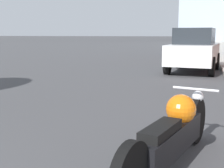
{
  "coord_description": "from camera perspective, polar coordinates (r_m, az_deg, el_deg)",
  "views": [
    {
      "loc": [
        3.42,
        -0.3,
        1.52
      ],
      "look_at": [
        1.67,
        5.65,
        0.52
      ],
      "focal_mm": 50.0,
      "sensor_mm": 36.0,
      "label": 1
    }
  ],
  "objects": [
    {
      "name": "motorcycle",
      "position": [
        3.67,
        11.11,
        -8.87
      ],
      "size": [
        0.9,
        2.61,
        0.81
      ],
      "rotation": [
        0.0,
        0.0,
        -0.25
      ],
      "color": "black",
      "rests_on": "ground_plane"
    },
    {
      "name": "sidewalk",
      "position": [
        40.37,
        19.24,
        6.59
      ],
      "size": [
        2.44,
        240.0,
        0.15
      ],
      "color": "#B2ADA3",
      "rests_on": "ground_plane"
    },
    {
      "name": "parked_car_white",
      "position": [
        13.03,
        14.78,
        6.03
      ],
      "size": [
        2.13,
        4.03,
        1.75
      ],
      "rotation": [
        0.0,
        0.0,
        -0.1
      ],
      "color": "silver",
      "rests_on": "ground_plane"
    },
    {
      "name": "parked_car_blue",
      "position": [
        23.95,
        15.13,
        7.28
      ],
      "size": [
        1.98,
        3.96,
        1.79
      ],
      "rotation": [
        0.0,
        0.0,
        0.01
      ],
      "color": "#1E3899",
      "rests_on": "ground_plane"
    }
  ]
}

